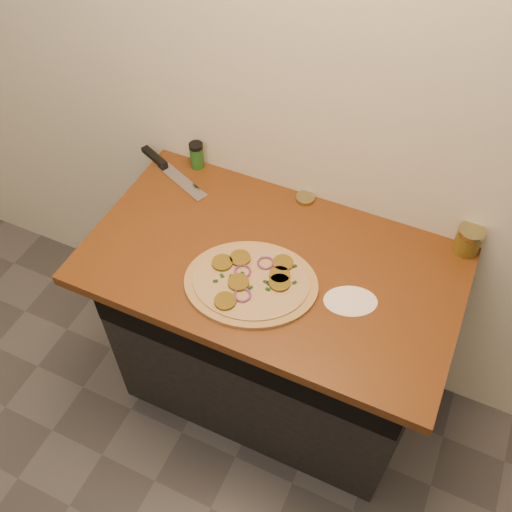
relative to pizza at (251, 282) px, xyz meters
The scene contains 8 objects.
cabinet 0.50m from the pizza, 81.65° to the left, with size 1.10×0.60×0.86m, color black.
countertop 0.12m from the pizza, 79.52° to the left, with size 1.20×0.70×0.04m, color #653213.
pizza is the anchor object (origin of this frame).
chefs_knife 0.62m from the pizza, 145.09° to the left, with size 0.34×0.18×0.02m.
mason_jar_lid 0.42m from the pizza, 87.82° to the left, with size 0.07×0.07×0.01m, color #9E935C.
salsa_jar 0.71m from the pizza, 36.03° to the left, with size 0.09×0.09×0.09m.
spice_shaker 0.59m from the pizza, 134.71° to the left, with size 0.05×0.05×0.10m.
flour_spill 0.31m from the pizza, 12.20° to the left, with size 0.16×0.16×0.00m, color white.
Camera 1 is at (0.44, 0.34, 2.30)m, focal length 40.00 mm.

